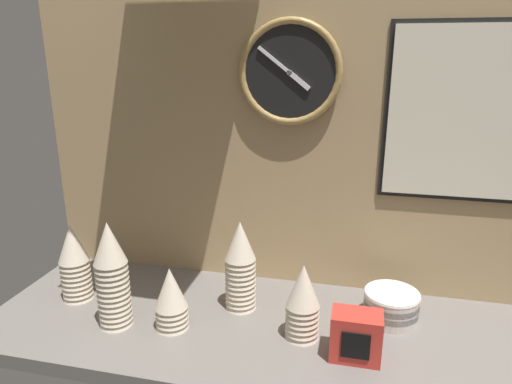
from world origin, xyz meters
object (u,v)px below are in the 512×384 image
object	(u,v)px
cup_stack_center_left	(171,298)
napkin_dispenser	(356,336)
bowl_stack_right	(391,304)
cup_stack_left	(112,275)
cup_stack_center	(240,265)
cup_stack_center_right	(303,302)
menu_board	(474,114)
cup_stack_far_left	(74,263)
wall_clock	(290,72)

from	to	relation	value
cup_stack_center_left	napkin_dispenser	world-z (taller)	cup_stack_center_left
cup_stack_center_left	bowl_stack_right	bearing A→B (deg)	16.67
cup_stack_center_left	cup_stack_left	world-z (taller)	cup_stack_left
cup_stack_center	cup_stack_center_right	bearing A→B (deg)	-28.21
cup_stack_center_left	menu_board	bearing A→B (deg)	23.36
cup_stack_far_left	cup_stack_center_right	bearing A→B (deg)	-3.31
menu_board	wall_clock	bearing A→B (deg)	-178.96
cup_stack_center_left	wall_clock	size ratio (longest dim) A/B	0.59
wall_clock	cup_stack_left	bearing A→B (deg)	-140.69
cup_stack_left	napkin_dispenser	bearing A→B (deg)	0.28
cup_stack_left	wall_clock	xyz separation A→B (m)	(0.41, 0.33, 0.50)
cup_stack_far_left	cup_stack_center	size ratio (longest dim) A/B	0.89
cup_stack_far_left	cup_stack_center	distance (m)	0.49
bowl_stack_right	menu_board	xyz separation A→B (m)	(0.17, 0.15, 0.50)
napkin_dispenser	cup_stack_center	bearing A→B (deg)	154.40
cup_stack_left	bowl_stack_right	distance (m)	0.75
cup_stack_left	wall_clock	bearing A→B (deg)	39.31
cup_stack_center	wall_clock	world-z (taller)	wall_clock
cup_stack_center_left	wall_clock	world-z (taller)	wall_clock
wall_clock	napkin_dispenser	xyz separation A→B (m)	(0.22, -0.33, -0.59)
cup_stack_far_left	menu_board	size ratio (longest dim) A/B	0.49
cup_stack_center	bowl_stack_right	xyz separation A→B (m)	(0.42, 0.03, -0.09)
cup_stack_center_right	cup_stack_center	world-z (taller)	cup_stack_center
bowl_stack_right	wall_clock	distance (m)	0.70
cup_stack_center_right	cup_stack_center	bearing A→B (deg)	151.79
cup_stack_center_left	napkin_dispenser	distance (m)	0.48
napkin_dispenser	menu_board	bearing A→B (deg)	51.89
napkin_dispenser	bowl_stack_right	bearing A→B (deg)	64.18
cup_stack_center_left	cup_stack_far_left	size ratio (longest dim) A/B	0.74
cup_stack_center_left	cup_stack_center	size ratio (longest dim) A/B	0.66
cup_stack_far_left	menu_board	bearing A→B (deg)	12.86
cup_stack_far_left	cup_stack_center_right	distance (m)	0.68
cup_stack_left	menu_board	size ratio (longest dim) A/B	0.62
bowl_stack_right	napkin_dispenser	bearing A→B (deg)	-115.82
cup_stack_center_right	napkin_dispenser	bearing A→B (deg)	-21.74
cup_stack_far_left	bowl_stack_right	xyz separation A→B (m)	(0.90, 0.09, -0.07)
cup_stack_center_right	bowl_stack_right	world-z (taller)	cup_stack_center_right
wall_clock	cup_stack_center_right	bearing A→B (deg)	-72.20
cup_stack_center_left	wall_clock	xyz separation A→B (m)	(0.25, 0.31, 0.56)
napkin_dispenser	cup_stack_center_right	bearing A→B (deg)	158.26
cup_stack_left	wall_clock	distance (m)	0.73
cup_stack_center_left	napkin_dispenser	bearing A→B (deg)	-2.14
cup_stack_left	wall_clock	size ratio (longest dim) A/B	1.01
cup_stack_far_left	menu_board	world-z (taller)	menu_board
cup_stack_left	napkin_dispenser	xyz separation A→B (m)	(0.63, 0.00, -0.09)
cup_stack_far_left	cup_stack_left	distance (m)	0.21
cup_stack_center_left	wall_clock	distance (m)	0.69
cup_stack_center_left	bowl_stack_right	world-z (taller)	cup_stack_center_left
cup_stack_far_left	menu_board	xyz separation A→B (m)	(1.08, 0.25, 0.43)
cup_stack_left	wall_clock	world-z (taller)	wall_clock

